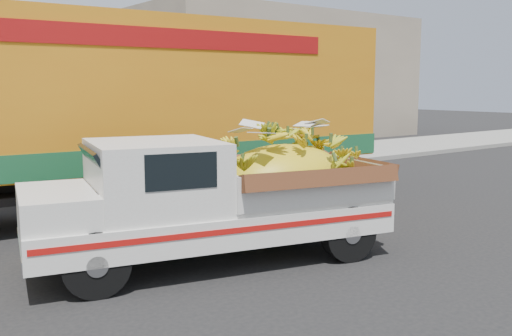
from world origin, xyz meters
TOP-DOWN VIEW (x-y plane):
  - ground at (0.00, 0.00)m, footprint 100.00×100.00m
  - curb at (0.00, 6.67)m, footprint 60.00×0.25m
  - sidewalk at (0.00, 8.77)m, footprint 60.00×4.00m
  - building_right at (14.00, 15.67)m, footprint 14.00×6.00m
  - pickup_truck at (0.62, 0.39)m, footprint 5.33×2.92m
  - semi_trailer at (0.26, 4.22)m, footprint 12.04×3.34m

SIDE VIEW (x-z plane):
  - ground at x=0.00m, z-range 0.00..0.00m
  - sidewalk at x=0.00m, z-range 0.00..0.14m
  - curb at x=0.00m, z-range 0.00..0.15m
  - pickup_truck at x=0.62m, z-range 0.07..1.84m
  - semi_trailer at x=0.26m, z-range 0.22..4.02m
  - building_right at x=14.00m, z-range 0.00..6.00m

